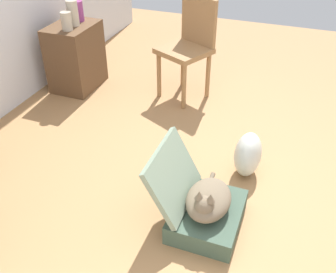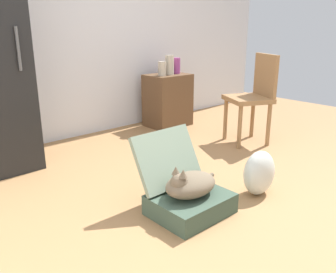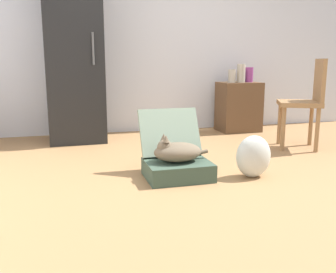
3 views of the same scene
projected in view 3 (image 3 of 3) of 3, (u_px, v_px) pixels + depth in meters
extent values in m
plane|color=#9E7247|center=(218.00, 175.00, 3.18)|extent=(7.68, 7.68, 0.00)
cube|color=silver|center=(155.00, 35.00, 5.06)|extent=(6.40, 0.12, 2.60)
cube|color=#E39881|center=(84.00, 10.00, 4.69)|extent=(0.35, 0.02, 0.50)
cube|color=#384C3D|center=(178.00, 170.00, 3.09)|extent=(0.52, 0.43, 0.14)
cube|color=gray|center=(170.00, 132.00, 3.26)|extent=(0.52, 0.23, 0.40)
ellipsoid|color=brown|center=(178.00, 152.00, 3.06)|extent=(0.39, 0.28, 0.16)
sphere|color=brown|center=(165.00, 148.00, 3.02)|extent=(0.13, 0.13, 0.13)
cone|color=brown|center=(166.00, 139.00, 2.97)|extent=(0.06, 0.06, 0.06)
cone|color=brown|center=(164.00, 137.00, 3.04)|extent=(0.06, 0.06, 0.06)
cylinder|color=brown|center=(196.00, 154.00, 3.15)|extent=(0.20, 0.03, 0.07)
ellipsoid|color=silver|center=(253.00, 156.00, 3.10)|extent=(0.30, 0.20, 0.35)
cube|color=black|center=(74.00, 58.00, 4.40)|extent=(0.65, 0.63, 1.97)
cylinder|color=#4C4C4C|center=(93.00, 49.00, 4.12)|extent=(0.02, 0.02, 0.35)
cube|color=brown|center=(239.00, 107.00, 5.14)|extent=(0.54, 0.41, 0.67)
cylinder|color=#B7AD99|center=(232.00, 76.00, 4.98)|extent=(0.10, 0.10, 0.17)
cylinder|color=#8C387A|center=(249.00, 75.00, 5.08)|extent=(0.10, 0.10, 0.20)
cylinder|color=#B7AD99|center=(241.00, 73.00, 5.02)|extent=(0.11, 0.11, 0.24)
cylinder|color=olive|center=(279.00, 124.00, 4.34)|extent=(0.04, 0.04, 0.47)
cylinder|color=olive|center=(283.00, 129.00, 4.00)|extent=(0.04, 0.04, 0.47)
cylinder|color=olive|center=(311.00, 125.00, 4.28)|extent=(0.04, 0.04, 0.47)
cylinder|color=olive|center=(317.00, 130.00, 3.94)|extent=(0.04, 0.04, 0.47)
cube|color=olive|center=(299.00, 103.00, 4.09)|extent=(0.58, 0.58, 0.05)
cube|color=olive|center=(320.00, 80.00, 4.01)|extent=(0.21, 0.39, 0.45)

